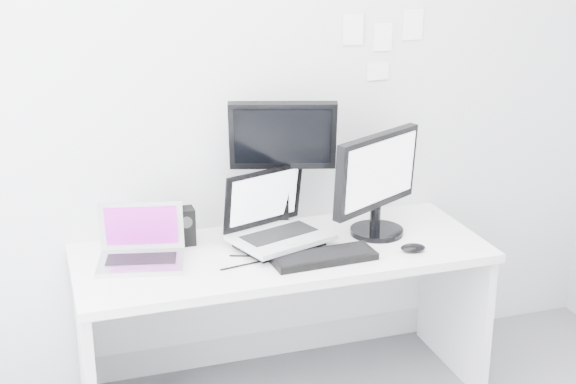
# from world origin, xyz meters

# --- Properties ---
(back_wall) EXTENTS (3.60, 0.00, 3.60)m
(back_wall) POSITION_xyz_m (0.00, 1.60, 1.35)
(back_wall) COLOR silver
(back_wall) RESTS_ON ground
(desk) EXTENTS (1.80, 0.70, 0.73)m
(desk) POSITION_xyz_m (0.00, 1.25, 0.36)
(desk) COLOR white
(desk) RESTS_ON ground
(macbook) EXTENTS (0.40, 0.34, 0.26)m
(macbook) POSITION_xyz_m (-0.61, 1.27, 0.86)
(macbook) COLOR #BCBCC0
(macbook) RESTS_ON desk
(speaker) EXTENTS (0.11, 0.11, 0.17)m
(speaker) POSITION_xyz_m (-0.39, 1.44, 0.81)
(speaker) COLOR black
(speaker) RESTS_ON desk
(dell_laptop) EXTENTS (0.49, 0.43, 0.34)m
(dell_laptop) POSITION_xyz_m (0.00, 1.28, 0.90)
(dell_laptop) COLOR silver
(dell_laptop) RESTS_ON desk
(rear_monitor) EXTENTS (0.50, 0.30, 0.64)m
(rear_monitor) POSITION_xyz_m (0.06, 1.44, 1.05)
(rear_monitor) COLOR black
(rear_monitor) RESTS_ON desk
(samsung_monitor) EXTENTS (0.59, 0.47, 0.49)m
(samsung_monitor) POSITION_xyz_m (0.47, 1.29, 0.97)
(samsung_monitor) COLOR black
(samsung_monitor) RESTS_ON desk
(keyboard) EXTENTS (0.45, 0.18, 0.03)m
(keyboard) POSITION_xyz_m (0.13, 1.08, 0.74)
(keyboard) COLOR black
(keyboard) RESTS_ON desk
(mouse) EXTENTS (0.12, 0.09, 0.04)m
(mouse) POSITION_xyz_m (0.53, 1.05, 0.75)
(mouse) COLOR black
(mouse) RESTS_ON desk
(wall_note_0) EXTENTS (0.10, 0.00, 0.14)m
(wall_note_0) POSITION_xyz_m (0.45, 1.59, 1.62)
(wall_note_0) COLOR white
(wall_note_0) RESTS_ON back_wall
(wall_note_1) EXTENTS (0.09, 0.00, 0.13)m
(wall_note_1) POSITION_xyz_m (0.60, 1.59, 1.58)
(wall_note_1) COLOR white
(wall_note_1) RESTS_ON back_wall
(wall_note_2) EXTENTS (0.10, 0.00, 0.14)m
(wall_note_2) POSITION_xyz_m (0.75, 1.59, 1.63)
(wall_note_2) COLOR white
(wall_note_2) RESTS_ON back_wall
(wall_note_3) EXTENTS (0.11, 0.00, 0.08)m
(wall_note_3) POSITION_xyz_m (0.58, 1.59, 1.42)
(wall_note_3) COLOR white
(wall_note_3) RESTS_ON back_wall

